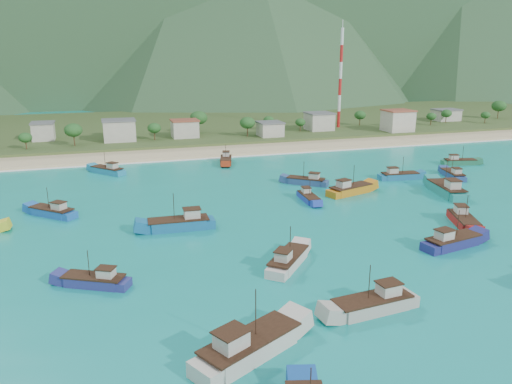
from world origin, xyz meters
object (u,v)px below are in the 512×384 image
object	(u,v)px
boat_4	(399,176)
boat_18	(108,171)
boat_16	(52,212)
boat_27	(288,261)
radio_tower	(340,79)
boat_7	(463,221)
boat_13	(453,175)
boat_15	(307,182)
boat_25	(350,190)
boat_8	(249,348)
boat_11	(308,198)
boat_19	(374,305)
boat_21	(447,190)
boat_17	(459,162)
boat_2	(95,282)
boat_1	(180,224)
boat_3	(226,161)
boat_14	(452,242)

from	to	relation	value
boat_4	boat_18	bearing A→B (deg)	-105.91
boat_4	boat_16	distance (m)	83.09
boat_18	boat_27	size ratio (longest dim) A/B	0.97
radio_tower	boat_7	xyz separation A→B (m)	(-30.55, -113.62, -20.49)
boat_7	boat_27	bearing A→B (deg)	32.77
radio_tower	boat_13	bearing A→B (deg)	-95.45
boat_15	boat_25	distance (m)	12.58
radio_tower	boat_16	size ratio (longest dim) A/B	4.00
boat_4	boat_8	size ratio (longest dim) A/B	0.78
boat_8	boat_11	xyz separation A→B (m)	(29.33, 52.11, -0.49)
boat_8	boat_11	size ratio (longest dim) A/B	1.52
boat_19	boat_21	xyz separation A→B (m)	(43.54, 42.24, 0.22)
boat_17	boat_25	size ratio (longest dim) A/B	0.83
boat_4	boat_18	world-z (taller)	boat_18
boat_2	boat_16	xyz separation A→B (m)	(-7.99, 34.96, 0.10)
boat_4	boat_15	xyz separation A→B (m)	(-24.82, 2.26, -0.02)
radio_tower	boat_19	bearing A→B (deg)	-114.83
boat_1	boat_13	xyz separation A→B (m)	(74.18, 17.96, -0.27)
boat_7	boat_19	xyz separation A→B (m)	(-33.01, -23.71, 0.07)
boat_4	boat_11	size ratio (longest dim) A/B	1.19
boat_3	boat_13	size ratio (longest dim) A/B	1.04
boat_11	boat_2	bearing A→B (deg)	36.69
boat_15	boat_21	world-z (taller)	boat_21
boat_11	boat_13	distance (m)	44.98
boat_1	boat_16	distance (m)	27.63
boat_11	boat_25	size ratio (longest dim) A/B	0.73
boat_2	boat_4	xyz separation A→B (m)	(74.92, 40.40, 0.10)
boat_2	boat_3	world-z (taller)	boat_3
boat_17	boat_1	bearing A→B (deg)	-56.38
boat_3	boat_19	bearing A→B (deg)	103.11
boat_19	boat_27	distance (m)	16.96
boat_13	boat_14	bearing A→B (deg)	-114.46
boat_16	boat_17	xyz separation A→B (m)	(109.48, 15.34, -0.07)
boat_16	boat_27	xyz separation A→B (m)	(36.08, -36.72, 0.06)
boat_27	boat_17	bearing A→B (deg)	76.36
boat_8	boat_19	world-z (taller)	boat_8
boat_4	boat_21	bearing A→B (deg)	13.57
boat_8	boat_27	size ratio (longest dim) A/B	1.32
boat_13	boat_16	bearing A→B (deg)	-164.43
boat_8	boat_17	xyz separation A→B (m)	(85.87, 72.85, -0.39)
boat_8	boat_17	distance (m)	112.61
boat_8	boat_15	xyz separation A→B (m)	(34.47, 65.21, -0.34)
boat_7	boat_8	xyz separation A→B (m)	(-50.83, -28.41, 0.28)
boat_18	boat_2	bearing A→B (deg)	-133.26
boat_13	boat_17	world-z (taller)	boat_13
radio_tower	boat_1	world-z (taller)	radio_tower
boat_14	boat_19	xyz separation A→B (m)	(-23.60, -15.00, 0.02)
boat_18	boat_27	distance (m)	75.30
boat_2	boat_25	bearing A→B (deg)	-32.58
boat_27	boat_3	bearing A→B (deg)	124.09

